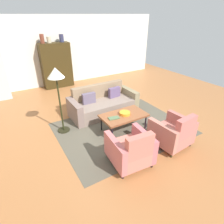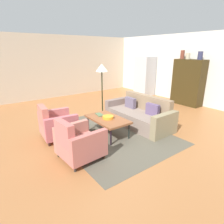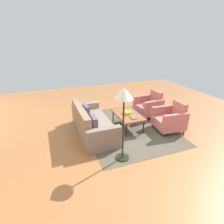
{
  "view_description": "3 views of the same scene",
  "coord_description": "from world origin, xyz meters",
  "px_view_note": "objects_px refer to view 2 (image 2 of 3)",
  "views": [
    {
      "loc": [
        -2.28,
        -3.91,
        2.8
      ],
      "look_at": [
        -0.1,
        -0.29,
        0.54
      ],
      "focal_mm": 29.56,
      "sensor_mm": 36.0,
      "label": 1
    },
    {
      "loc": [
        3.91,
        -3.06,
        2.14
      ],
      "look_at": [
        0.07,
        -0.22,
        0.56
      ],
      "focal_mm": 30.12,
      "sensor_mm": 36.0,
      "label": 2
    },
    {
      "loc": [
        -4.46,
        1.82,
        2.66
      ],
      "look_at": [
        -0.12,
        0.19,
        0.72
      ],
      "focal_mm": 28.81,
      "sensor_mm": 36.0,
      "label": 3
    }
  ],
  "objects_px": {
    "vase_small": "(200,55)",
    "vase_round": "(188,56)",
    "armchair_left": "(56,125)",
    "fruit_bowl": "(108,117)",
    "armchair_right": "(78,144)",
    "floor_lamp": "(102,73)",
    "couch": "(140,115)",
    "vase_tall": "(182,55)",
    "refrigerator": "(145,76)",
    "cabinet": "(188,83)",
    "coffee_table": "(107,120)",
    "book_stack": "(99,115)"
  },
  "relations": [
    {
      "from": "couch",
      "to": "armchair_right",
      "type": "xyz_separation_m",
      "value": [
        0.61,
        -2.35,
        0.06
      ]
    },
    {
      "from": "fruit_bowl",
      "to": "floor_lamp",
      "type": "bearing_deg",
      "value": 151.51
    },
    {
      "from": "armchair_left",
      "to": "fruit_bowl",
      "type": "xyz_separation_m",
      "value": [
        0.64,
        1.17,
        0.15
      ]
    },
    {
      "from": "vase_round",
      "to": "floor_lamp",
      "type": "bearing_deg",
      "value": -102.61
    },
    {
      "from": "vase_tall",
      "to": "vase_round",
      "type": "distance_m",
      "value": 0.26
    },
    {
      "from": "armchair_right",
      "to": "vase_round",
      "type": "distance_m",
      "value": 5.83
    },
    {
      "from": "coffee_table",
      "to": "armchair_left",
      "type": "height_order",
      "value": "armchair_left"
    },
    {
      "from": "armchair_right",
      "to": "fruit_bowl",
      "type": "xyz_separation_m",
      "value": [
        -0.57,
        1.17,
        0.15
      ]
    },
    {
      "from": "refrigerator",
      "to": "coffee_table",
      "type": "bearing_deg",
      "value": -56.55
    },
    {
      "from": "couch",
      "to": "cabinet",
      "type": "distance_m",
      "value": 3.22
    },
    {
      "from": "couch",
      "to": "vase_round",
      "type": "distance_m",
      "value": 3.57
    },
    {
      "from": "couch",
      "to": "book_stack",
      "type": "distance_m",
      "value": 1.28
    },
    {
      "from": "couch",
      "to": "vase_tall",
      "type": "relative_size",
      "value": 6.28
    },
    {
      "from": "armchair_right",
      "to": "vase_small",
      "type": "xyz_separation_m",
      "value": [
        -0.74,
        5.47,
        1.6
      ]
    },
    {
      "from": "book_stack",
      "to": "floor_lamp",
      "type": "relative_size",
      "value": 0.17
    },
    {
      "from": "vase_tall",
      "to": "refrigerator",
      "type": "height_order",
      "value": "vase_tall"
    },
    {
      "from": "couch",
      "to": "vase_small",
      "type": "height_order",
      "value": "vase_small"
    },
    {
      "from": "vase_round",
      "to": "floor_lamp",
      "type": "height_order",
      "value": "vase_round"
    },
    {
      "from": "fruit_bowl",
      "to": "vase_tall",
      "type": "distance_m",
      "value": 4.64
    },
    {
      "from": "cabinet",
      "to": "vase_tall",
      "type": "bearing_deg",
      "value": -179.32
    },
    {
      "from": "couch",
      "to": "floor_lamp",
      "type": "xyz_separation_m",
      "value": [
        -1.42,
        -0.4,
        1.16
      ]
    },
    {
      "from": "fruit_bowl",
      "to": "refrigerator",
      "type": "relative_size",
      "value": 0.15
    },
    {
      "from": "fruit_bowl",
      "to": "vase_tall",
      "type": "height_order",
      "value": "vase_tall"
    },
    {
      "from": "vase_round",
      "to": "refrigerator",
      "type": "height_order",
      "value": "vase_round"
    },
    {
      "from": "armchair_right",
      "to": "vase_small",
      "type": "distance_m",
      "value": 5.75
    },
    {
      "from": "cabinet",
      "to": "vase_tall",
      "type": "distance_m",
      "value": 1.14
    },
    {
      "from": "couch",
      "to": "refrigerator",
      "type": "distance_m",
      "value": 4.15
    },
    {
      "from": "armchair_right",
      "to": "cabinet",
      "type": "height_order",
      "value": "cabinet"
    },
    {
      "from": "coffee_table",
      "to": "book_stack",
      "type": "height_order",
      "value": "book_stack"
    },
    {
      "from": "couch",
      "to": "vase_round",
      "type": "bearing_deg",
      "value": -79.25
    },
    {
      "from": "armchair_left",
      "to": "refrigerator",
      "type": "height_order",
      "value": "refrigerator"
    },
    {
      "from": "floor_lamp",
      "to": "vase_small",
      "type": "bearing_deg",
      "value": 69.91
    },
    {
      "from": "fruit_bowl",
      "to": "floor_lamp",
      "type": "relative_size",
      "value": 0.17
    },
    {
      "from": "coffee_table",
      "to": "fruit_bowl",
      "type": "distance_m",
      "value": 0.08
    },
    {
      "from": "book_stack",
      "to": "cabinet",
      "type": "height_order",
      "value": "cabinet"
    },
    {
      "from": "armchair_left",
      "to": "vase_small",
      "type": "xyz_separation_m",
      "value": [
        0.47,
        5.47,
        1.6
      ]
    },
    {
      "from": "vase_small",
      "to": "vase_round",
      "type": "bearing_deg",
      "value": 180.0
    },
    {
      "from": "coffee_table",
      "to": "refrigerator",
      "type": "relative_size",
      "value": 0.65
    },
    {
      "from": "refrigerator",
      "to": "floor_lamp",
      "type": "xyz_separation_m",
      "value": [
        1.36,
        -3.42,
        0.52
      ]
    },
    {
      "from": "armchair_right",
      "to": "vase_round",
      "type": "xyz_separation_m",
      "value": [
        -1.24,
        5.47,
        1.57
      ]
    },
    {
      "from": "coffee_table",
      "to": "cabinet",
      "type": "bearing_deg",
      "value": 96.38
    },
    {
      "from": "vase_small",
      "to": "refrigerator",
      "type": "distance_m",
      "value": 2.84
    },
    {
      "from": "fruit_bowl",
      "to": "floor_lamp",
      "type": "distance_m",
      "value": 1.9
    },
    {
      "from": "couch",
      "to": "vase_round",
      "type": "height_order",
      "value": "vase_round"
    },
    {
      "from": "refrigerator",
      "to": "vase_round",
      "type": "bearing_deg",
      "value": 2.66
    },
    {
      "from": "vase_tall",
      "to": "armchair_left",
      "type": "bearing_deg",
      "value": -87.11
    },
    {
      "from": "armchair_left",
      "to": "fruit_bowl",
      "type": "bearing_deg",
      "value": 66.39
    },
    {
      "from": "coffee_table",
      "to": "fruit_bowl",
      "type": "relative_size",
      "value": 4.21
    },
    {
      "from": "armchair_right",
      "to": "cabinet",
      "type": "distance_m",
      "value": 5.61
    },
    {
      "from": "fruit_bowl",
      "to": "floor_lamp",
      "type": "xyz_separation_m",
      "value": [
        -1.45,
        0.79,
        0.95
      ]
    }
  ]
}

